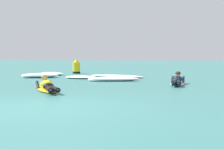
{
  "coord_description": "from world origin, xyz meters",
  "views": [
    {
      "loc": [
        2.63,
        -6.92,
        1.12
      ],
      "look_at": [
        0.6,
        5.41,
        0.42
      ],
      "focal_mm": 54.4,
      "sensor_mm": 36.0,
      "label": 1
    }
  ],
  "objects": [
    {
      "name": "whitewater_far_band",
      "position": [
        0.01,
        10.4,
        0.06
      ],
      "size": [
        3.26,
        2.17,
        0.13
      ],
      "color": "white",
      "rests_on": "ground"
    },
    {
      "name": "whitewater_mid_left",
      "position": [
        -3.89,
        11.61,
        0.08
      ],
      "size": [
        1.79,
        1.17,
        0.18
      ],
      "color": "white",
      "rests_on": "ground"
    },
    {
      "name": "whitewater_front",
      "position": [
        -1.58,
        9.26,
        0.06
      ],
      "size": [
        1.85,
        1.53,
        0.13
      ],
      "color": "white",
      "rests_on": "ground"
    },
    {
      "name": "whitewater_mid_right",
      "position": [
        0.27,
        7.82,
        0.08
      ],
      "size": [
        2.42,
        1.2,
        0.18
      ],
      "color": "white",
      "rests_on": "ground"
    },
    {
      "name": "surfer_far",
      "position": [
        3.0,
        6.44,
        0.14
      ],
      "size": [
        0.68,
        2.66,
        0.53
      ],
      "color": "silver",
      "rests_on": "ground"
    },
    {
      "name": "whitewater_back",
      "position": [
        -3.8,
        9.47,
        0.11
      ],
      "size": [
        2.06,
        1.43,
        0.23
      ],
      "color": "white",
      "rests_on": "ground"
    },
    {
      "name": "surfer_near",
      "position": [
        -1.16,
        3.35,
        0.14
      ],
      "size": [
        1.62,
        2.44,
        0.53
      ],
      "color": "yellow",
      "rests_on": "ground"
    },
    {
      "name": "ground_plane",
      "position": [
        0.0,
        10.0,
        0.0
      ],
      "size": [
        120.0,
        120.0,
        0.0
      ],
      "primitive_type": "plane",
      "color": "#387A75"
    },
    {
      "name": "channel_marker_buoy",
      "position": [
        -3.02,
        13.65,
        0.37
      ],
      "size": [
        0.48,
        0.48,
        0.94
      ],
      "color": "yellow",
      "rests_on": "ground"
    }
  ]
}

